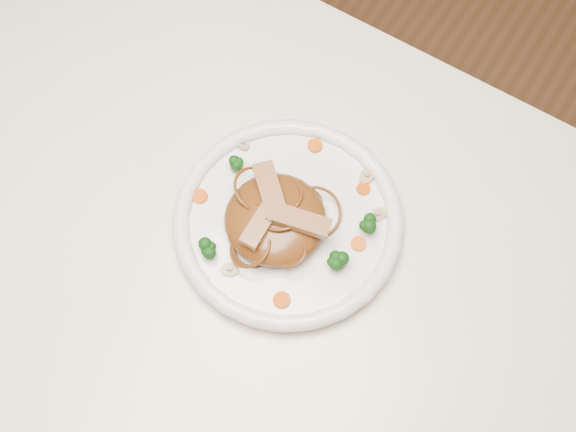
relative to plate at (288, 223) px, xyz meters
The scene contains 20 objects.
ground 0.76m from the plate, 119.29° to the right, with size 4.00×4.00×0.00m, color brown.
table 0.14m from the plate, 119.29° to the right, with size 1.20×0.80×0.75m.
plate is the anchor object (origin of this frame).
noodle_mound 0.03m from the plate, 126.05° to the right, with size 0.12×0.12×0.04m, color #583210.
chicken_a 0.05m from the plate, 22.99° to the right, with size 0.07×0.02×0.01m, color #9F744B.
chicken_b 0.06m from the plate, behind, with size 0.08×0.02×0.01m, color #9F744B.
chicken_c 0.06m from the plate, 115.02° to the right, with size 0.07×0.02×0.01m, color #9F744B.
broccoli_0 0.10m from the plate, 26.78° to the left, with size 0.03×0.03×0.03m, color #0F460E, non-canonical shape.
broccoli_1 0.10m from the plate, 164.38° to the left, with size 0.03×0.03×0.03m, color #0F460E, non-canonical shape.
broccoli_2 0.10m from the plate, 124.33° to the right, with size 0.02×0.02×0.03m, color #0F460E, non-canonical shape.
broccoli_3 0.09m from the plate, 11.16° to the right, with size 0.03×0.03×0.03m, color #0F460E, non-canonical shape.
carrot_0 0.10m from the plate, 56.91° to the left, with size 0.02×0.02×0.01m, color #CB5007.
carrot_1 0.11m from the plate, 164.01° to the right, with size 0.02×0.02×0.01m, color #CB5007.
carrot_2 0.09m from the plate, 12.04° to the left, with size 0.02×0.02×0.01m, color #CB5007.
carrot_3 0.11m from the plate, 103.99° to the left, with size 0.02×0.02×0.01m, color #CB5007.
carrot_4 0.10m from the plate, 61.72° to the right, with size 0.02×0.02×0.01m, color #CB5007.
mushroom_0 0.09m from the plate, 104.61° to the right, with size 0.02×0.02×0.01m, color beige.
mushroom_1 0.11m from the plate, 36.08° to the left, with size 0.02×0.02×0.01m, color beige.
mushroom_2 0.12m from the plate, 150.77° to the left, with size 0.02×0.02×0.01m, color beige.
mushroom_3 0.11m from the plate, 63.77° to the left, with size 0.03×0.03×0.01m, color beige.
Camera 1 is at (0.25, -0.23, 1.60)m, focal length 47.54 mm.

